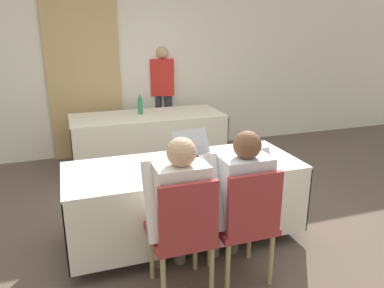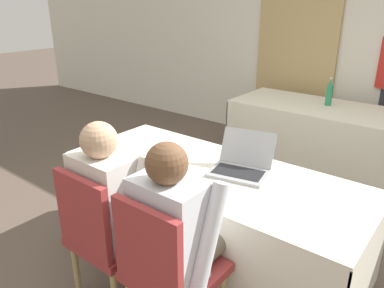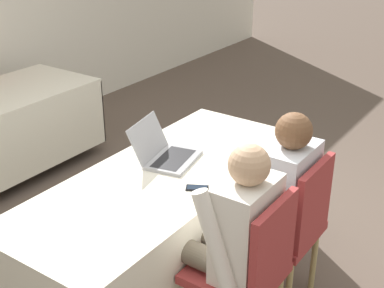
% 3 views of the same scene
% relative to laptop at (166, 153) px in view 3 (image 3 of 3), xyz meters
% --- Properties ---
extents(ground_plane, '(24.00, 24.00, 0.00)m').
position_rel_laptop_xyz_m(ground_plane, '(-0.16, -0.10, -0.77)').
color(ground_plane, brown).
extents(conference_table_near, '(2.04, 0.83, 0.72)m').
position_rel_laptop_xyz_m(conference_table_near, '(-0.16, -0.10, -0.21)').
color(conference_table_near, silver).
rests_on(conference_table_near, ground_plane).
extents(laptop, '(0.42, 0.41, 0.24)m').
position_rel_laptop_xyz_m(laptop, '(0.00, 0.00, 0.00)').
color(laptop, '#99999E').
rests_on(laptop, conference_table_near).
extents(cell_phone, '(0.11, 0.14, 0.01)m').
position_rel_laptop_xyz_m(cell_phone, '(-0.19, -0.36, -0.04)').
color(cell_phone, black).
rests_on(cell_phone, conference_table_near).
extents(paper_beside_laptop, '(0.21, 0.30, 0.00)m').
position_rel_laptop_xyz_m(paper_beside_laptop, '(0.22, 0.04, -0.04)').
color(paper_beside_laptop, white).
rests_on(paper_beside_laptop, conference_table_near).
extents(chair_near_left, '(0.44, 0.44, 0.93)m').
position_rel_laptop_xyz_m(chair_near_left, '(-0.40, -0.82, -0.25)').
color(chair_near_left, tan).
rests_on(chair_near_left, ground_plane).
extents(chair_near_right, '(0.44, 0.44, 0.93)m').
position_rel_laptop_xyz_m(chair_near_right, '(0.08, -0.82, -0.25)').
color(chair_near_right, tan).
rests_on(chair_near_right, ground_plane).
extents(person_checkered_shirt, '(0.50, 0.52, 1.19)m').
position_rel_laptop_xyz_m(person_checkered_shirt, '(-0.40, -0.72, -0.09)').
color(person_checkered_shirt, '#665B4C').
rests_on(person_checkered_shirt, ground_plane).
extents(person_white_shirt, '(0.50, 0.52, 1.19)m').
position_rel_laptop_xyz_m(person_white_shirt, '(0.08, -0.72, -0.09)').
color(person_white_shirt, '#665B4C').
rests_on(person_white_shirt, ground_plane).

